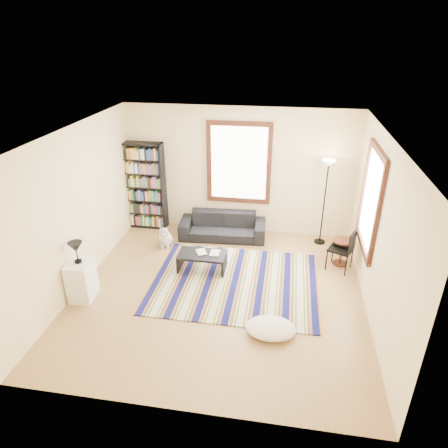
% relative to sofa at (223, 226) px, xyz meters
% --- Properties ---
extents(floor, '(5.00, 5.00, 0.10)m').
position_rel_sofa_xyz_m(floor, '(0.29, -2.05, -0.32)').
color(floor, '#A3754A').
rests_on(floor, ground).
extents(ceiling, '(5.00, 5.00, 0.10)m').
position_rel_sofa_xyz_m(ceiling, '(0.29, -2.05, 2.58)').
color(ceiling, white).
rests_on(ceiling, floor).
extents(wall_back, '(5.00, 0.10, 2.80)m').
position_rel_sofa_xyz_m(wall_back, '(0.29, 0.50, 1.13)').
color(wall_back, beige).
rests_on(wall_back, floor).
extents(wall_front, '(5.00, 0.10, 2.80)m').
position_rel_sofa_xyz_m(wall_front, '(0.29, -4.60, 1.13)').
color(wall_front, beige).
rests_on(wall_front, floor).
extents(wall_left, '(0.10, 5.00, 2.80)m').
position_rel_sofa_xyz_m(wall_left, '(-2.26, -2.05, 1.13)').
color(wall_left, beige).
rests_on(wall_left, floor).
extents(wall_right, '(0.10, 5.00, 2.80)m').
position_rel_sofa_xyz_m(wall_right, '(2.84, -2.05, 1.13)').
color(wall_right, beige).
rests_on(wall_right, floor).
extents(window_back, '(1.20, 0.06, 1.60)m').
position_rel_sofa_xyz_m(window_back, '(0.29, 0.42, 1.33)').
color(window_back, white).
rests_on(window_back, wall_back).
extents(window_right, '(0.06, 1.20, 1.60)m').
position_rel_sofa_xyz_m(window_right, '(2.76, -1.25, 1.33)').
color(window_right, white).
rests_on(window_right, wall_right).
extents(rug, '(3.03, 2.42, 0.02)m').
position_rel_sofa_xyz_m(rug, '(0.52, -1.72, -0.26)').
color(rug, '#0D0E44').
rests_on(rug, floor).
extents(sofa, '(0.85, 1.92, 0.55)m').
position_rel_sofa_xyz_m(sofa, '(0.00, 0.00, 0.00)').
color(sofa, black).
rests_on(sofa, floor).
extents(bookshelf, '(0.90, 0.30, 2.00)m').
position_rel_sofa_xyz_m(bookshelf, '(-1.82, 0.27, 0.73)').
color(bookshelf, black).
rests_on(bookshelf, floor).
extents(coffee_table, '(1.01, 0.75, 0.36)m').
position_rel_sofa_xyz_m(coffee_table, '(-0.16, -1.40, -0.09)').
color(coffee_table, black).
rests_on(coffee_table, floor).
extents(book_a, '(0.29, 0.26, 0.02)m').
position_rel_sofa_xyz_m(book_a, '(-0.26, -1.40, 0.10)').
color(book_a, beige).
rests_on(book_a, coffee_table).
extents(book_b, '(0.25, 0.18, 0.02)m').
position_rel_sofa_xyz_m(book_b, '(-0.01, -1.35, 0.09)').
color(book_b, beige).
rests_on(book_b, coffee_table).
extents(floor_cushion, '(0.87, 0.71, 0.19)m').
position_rel_sofa_xyz_m(floor_cushion, '(1.25, -2.98, -0.18)').
color(floor_cushion, beige).
rests_on(floor_cushion, floor).
extents(floor_lamp, '(0.39, 0.39, 1.86)m').
position_rel_sofa_xyz_m(floor_lamp, '(2.13, 0.10, 0.66)').
color(floor_lamp, black).
rests_on(floor_lamp, floor).
extents(side_table, '(0.51, 0.51, 0.54)m').
position_rel_sofa_xyz_m(side_table, '(2.49, -0.74, -0.00)').
color(side_table, '#421C10').
rests_on(side_table, floor).
extents(folding_chair, '(0.55, 0.54, 0.86)m').
position_rel_sofa_xyz_m(folding_chair, '(2.44, -0.92, 0.16)').
color(folding_chair, black).
rests_on(folding_chair, floor).
extents(white_cabinet, '(0.43, 0.53, 0.70)m').
position_rel_sofa_xyz_m(white_cabinet, '(-2.01, -2.57, 0.08)').
color(white_cabinet, white).
rests_on(white_cabinet, floor).
extents(table_lamp, '(0.32, 0.32, 0.38)m').
position_rel_sofa_xyz_m(table_lamp, '(-2.01, -2.57, 0.62)').
color(table_lamp, black).
rests_on(table_lamp, white_cabinet).
extents(dog, '(0.46, 0.56, 0.50)m').
position_rel_sofa_xyz_m(dog, '(-1.15, -0.59, -0.03)').
color(dog, beige).
rests_on(dog, floor).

